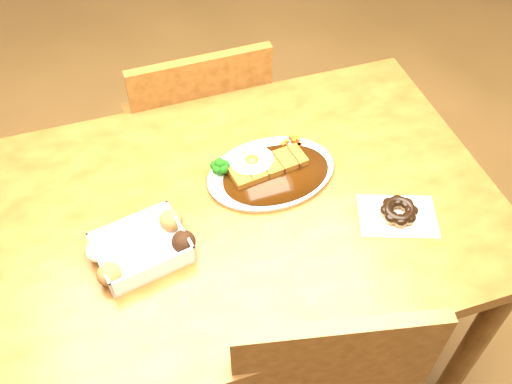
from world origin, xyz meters
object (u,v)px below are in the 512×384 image
object	(u,v)px
pon_de_ring	(399,212)
donut_box	(141,247)
chair_far	(198,136)
katsu_curry_plate	(268,170)
table	(240,230)

from	to	relation	value
pon_de_ring	donut_box	bearing A→B (deg)	172.55
donut_box	pon_de_ring	size ratio (longest dim) A/B	1.11
chair_far	pon_de_ring	bearing A→B (deg)	113.85
chair_far	pon_de_ring	world-z (taller)	chair_far
katsu_curry_plate	pon_de_ring	distance (m)	0.32
donut_box	table	bearing A→B (deg)	16.30
chair_far	katsu_curry_plate	world-z (taller)	chair_far
table	katsu_curry_plate	xyz separation A→B (m)	(0.09, 0.07, 0.11)
katsu_curry_plate	pon_de_ring	size ratio (longest dim) A/B	1.58
table	chair_far	xyz separation A→B (m)	(0.01, 0.53, -0.17)
chair_far	donut_box	xyz separation A→B (m)	(-0.25, -0.60, 0.30)
katsu_curry_plate	pon_de_ring	world-z (taller)	katsu_curry_plate
katsu_curry_plate	pon_de_ring	bearing A→B (deg)	-41.67
chair_far	donut_box	world-z (taller)	chair_far
donut_box	katsu_curry_plate	bearing A→B (deg)	22.54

